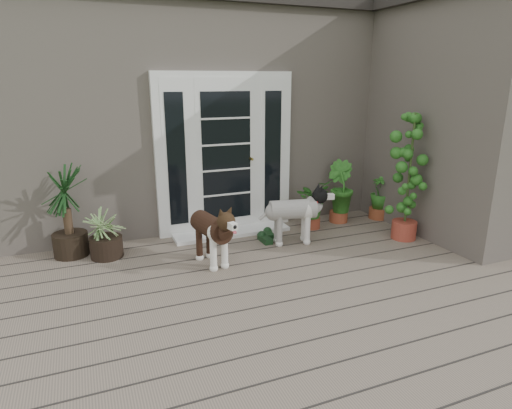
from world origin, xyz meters
name	(u,v)px	position (x,y,z in m)	size (l,w,h in m)	color
deck	(317,301)	(0.00, 0.40, 0.06)	(6.20, 4.60, 0.12)	#6B5B4C
house_main	(200,116)	(0.00, 4.65, 1.55)	(7.40, 4.00, 3.10)	#665E54
roof_main	(196,15)	(0.00, 4.65, 3.20)	(7.60, 4.20, 0.20)	#2D2826
house_wing	(466,126)	(2.90, 1.50, 1.55)	(1.60, 2.40, 3.10)	#665E54
door_unit	(226,154)	(-0.20, 2.60, 1.19)	(1.90, 0.14, 2.15)	white
door_step	(232,232)	(-0.20, 2.40, 0.14)	(1.60, 0.40, 0.05)	white
brindle_dog	(211,237)	(-0.74, 1.52, 0.45)	(0.34, 0.79, 0.66)	#382014
white_dog	(293,219)	(0.41, 1.76, 0.45)	(0.34, 0.80, 0.66)	silver
spider_plant	(105,230)	(-1.85, 2.19, 0.46)	(0.63, 0.63, 0.67)	#859B5F
yucca	(67,211)	(-2.24, 2.40, 0.67)	(0.77, 0.77, 1.11)	black
herb_a	(312,207)	(0.94, 2.19, 0.44)	(0.50, 0.50, 0.63)	#1D4F16
herb_b	(339,199)	(1.45, 2.30, 0.46)	(0.46, 0.46, 0.69)	#1B5F1B
herb_c	(380,201)	(2.12, 2.21, 0.40)	(0.36, 0.36, 0.55)	#1A5B1A
sapling	(409,176)	(1.87, 1.36, 0.97)	(0.50, 0.50, 1.71)	#164F1B
clog_left	(265,238)	(0.10, 1.94, 0.17)	(0.15, 0.32, 0.10)	black
clog_right	(269,234)	(0.22, 2.08, 0.16)	(0.14, 0.30, 0.09)	#153617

